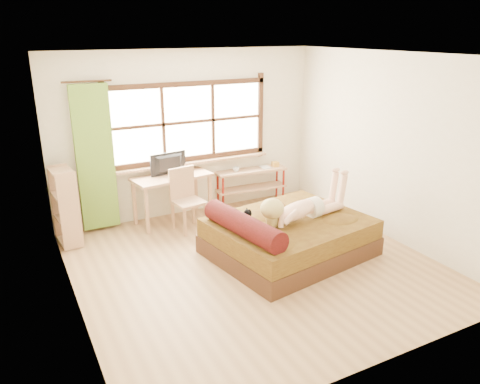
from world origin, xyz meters
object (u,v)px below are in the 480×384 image
pipe_shelf (252,179)px  bookshelf (66,207)px  woman (302,198)px  bed (287,236)px  chair (186,195)px  kitten (240,218)px  desk (172,182)px

pipe_shelf → bookshelf: bearing=-171.7°
woman → bookshelf: bearing=138.1°
bed → bookshelf: bearing=136.8°
chair → bookshelf: 1.76m
kitten → bookshelf: 2.56m
chair → bookshelf: bearing=163.4°
pipe_shelf → bookshelf: size_ratio=1.14×
kitten → desk: desk is taller
woman → bookshelf: size_ratio=1.26×
desk → pipe_shelf: (1.53, 0.12, -0.20)m
woman → chair: bearing=115.5°
desk → kitten: bearing=-88.9°
bed → woman: (0.20, -0.04, 0.54)m
chair → woman: bearing=-63.8°
woman → bookshelf: 3.36m
kitten → bookshelf: bearing=130.4°
pipe_shelf → chair: bearing=-157.5°
woman → bookshelf: bookshelf is taller
kitten → chair: (-0.22, 1.41, -0.09)m
kitten → desk: 1.80m
woman → kitten: woman is taller
bed → pipe_shelf: (0.55, 2.00, 0.19)m
pipe_shelf → kitten: bearing=-118.8°
desk → woman: bearing=-67.3°
bed → chair: bearing=111.0°
kitten → pipe_shelf: (1.22, 1.89, -0.16)m
woman → kitten: size_ratio=4.67×
woman → pipe_shelf: (0.35, 2.04, -0.35)m
bed → woman: 0.58m
kitten → woman: bearing=-19.1°
desk → chair: size_ratio=1.35×
bed → pipe_shelf: bearing=65.3°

